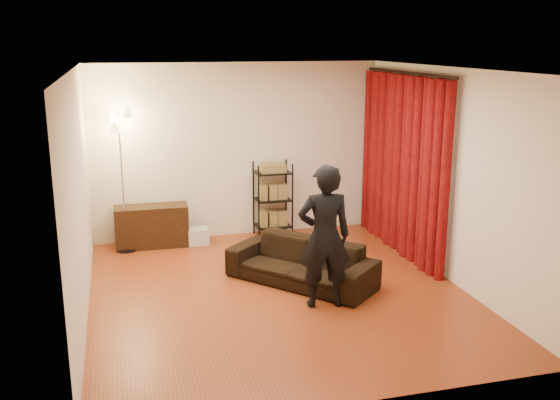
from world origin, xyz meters
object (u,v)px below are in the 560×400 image
object	(u,v)px
media_cabinet	(152,226)
person	(324,237)
storage_boxes	(198,236)
wire_shelf	(273,199)
floor_lamp	(122,182)
sofa	(301,262)

from	to	relation	value
media_cabinet	person	bearing A→B (deg)	-55.54
person	storage_boxes	size ratio (longest dim) A/B	5.40
wire_shelf	floor_lamp	world-z (taller)	floor_lamp
sofa	storage_boxes	world-z (taller)	sofa
person	floor_lamp	xyz separation A→B (m)	(-2.19, 2.60, 0.19)
person	wire_shelf	xyz separation A→B (m)	(0.09, 2.76, -0.25)
wire_shelf	storage_boxes	bearing A→B (deg)	172.35
person	wire_shelf	world-z (taller)	person
person	floor_lamp	world-z (taller)	floor_lamp
sofa	media_cabinet	size ratio (longest dim) A/B	1.77
storage_boxes	floor_lamp	distance (m)	1.40
wire_shelf	person	bearing A→B (deg)	-106.49
sofa	floor_lamp	distance (m)	2.94
person	media_cabinet	distance (m)	3.30
wire_shelf	floor_lamp	distance (m)	2.32
person	floor_lamp	bearing A→B (deg)	-43.48
media_cabinet	wire_shelf	bearing A→B (deg)	2.42
person	storage_boxes	xyz separation A→B (m)	(-1.12, 2.61, -0.71)
sofa	media_cabinet	world-z (taller)	media_cabinet
wire_shelf	media_cabinet	bearing A→B (deg)	166.82
storage_boxes	wire_shelf	distance (m)	1.30
sofa	wire_shelf	size ratio (longest dim) A/B	1.61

